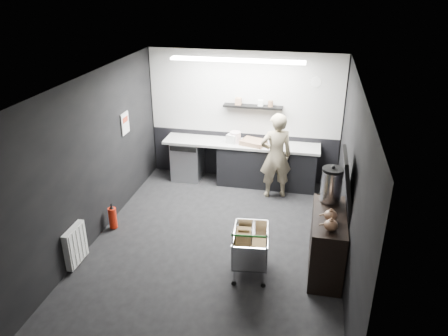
# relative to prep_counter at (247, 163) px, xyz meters

# --- Properties ---
(floor) EXTENTS (5.50, 5.50, 0.00)m
(floor) POSITION_rel_prep_counter_xyz_m (-0.14, -2.42, -0.46)
(floor) COLOR black
(floor) RESTS_ON ground
(ceiling) EXTENTS (5.50, 5.50, 0.00)m
(ceiling) POSITION_rel_prep_counter_xyz_m (-0.14, -2.42, 2.24)
(ceiling) COLOR white
(ceiling) RESTS_ON wall_back
(wall_back) EXTENTS (5.50, 0.00, 5.50)m
(wall_back) POSITION_rel_prep_counter_xyz_m (-0.14, 0.33, 0.89)
(wall_back) COLOR black
(wall_back) RESTS_ON floor
(wall_front) EXTENTS (5.50, 0.00, 5.50)m
(wall_front) POSITION_rel_prep_counter_xyz_m (-0.14, -5.17, 0.89)
(wall_front) COLOR black
(wall_front) RESTS_ON floor
(wall_left) EXTENTS (0.00, 5.50, 5.50)m
(wall_left) POSITION_rel_prep_counter_xyz_m (-2.14, -2.42, 0.89)
(wall_left) COLOR black
(wall_left) RESTS_ON floor
(wall_right) EXTENTS (0.00, 5.50, 5.50)m
(wall_right) POSITION_rel_prep_counter_xyz_m (1.86, -2.42, 0.89)
(wall_right) COLOR black
(wall_right) RESTS_ON floor
(kitchen_wall_panel) EXTENTS (3.95, 0.02, 1.70)m
(kitchen_wall_panel) POSITION_rel_prep_counter_xyz_m (-0.14, 0.31, 1.39)
(kitchen_wall_panel) COLOR beige
(kitchen_wall_panel) RESTS_ON wall_back
(dado_panel) EXTENTS (3.95, 0.02, 1.00)m
(dado_panel) POSITION_rel_prep_counter_xyz_m (-0.14, 0.31, 0.04)
(dado_panel) COLOR black
(dado_panel) RESTS_ON wall_back
(floating_shelf) EXTENTS (1.20, 0.22, 0.04)m
(floating_shelf) POSITION_rel_prep_counter_xyz_m (0.06, 0.20, 1.16)
(floating_shelf) COLOR black
(floating_shelf) RESTS_ON wall_back
(wall_clock) EXTENTS (0.20, 0.03, 0.20)m
(wall_clock) POSITION_rel_prep_counter_xyz_m (1.26, 0.30, 1.69)
(wall_clock) COLOR white
(wall_clock) RESTS_ON wall_back
(poster) EXTENTS (0.02, 0.30, 0.40)m
(poster) POSITION_rel_prep_counter_xyz_m (-2.12, -1.12, 1.09)
(poster) COLOR silver
(poster) RESTS_ON wall_left
(poster_red_band) EXTENTS (0.02, 0.22, 0.10)m
(poster_red_band) POSITION_rel_prep_counter_xyz_m (-2.11, -1.12, 1.16)
(poster_red_band) COLOR red
(poster_red_band) RESTS_ON poster
(radiator) EXTENTS (0.10, 0.50, 0.60)m
(radiator) POSITION_rel_prep_counter_xyz_m (-2.08, -3.32, -0.11)
(radiator) COLOR white
(radiator) RESTS_ON wall_left
(ceiling_strip) EXTENTS (2.40, 0.20, 0.04)m
(ceiling_strip) POSITION_rel_prep_counter_xyz_m (-0.14, -0.57, 2.21)
(ceiling_strip) COLOR white
(ceiling_strip) RESTS_ON ceiling
(prep_counter) EXTENTS (3.20, 0.61, 0.90)m
(prep_counter) POSITION_rel_prep_counter_xyz_m (0.00, 0.00, 0.00)
(prep_counter) COLOR black
(prep_counter) RESTS_ON floor
(person) EXTENTS (0.72, 0.59, 1.71)m
(person) POSITION_rel_prep_counter_xyz_m (0.63, -0.45, 0.40)
(person) COLOR beige
(person) RESTS_ON floor
(shopping_cart) EXTENTS (0.57, 0.88, 0.92)m
(shopping_cart) POSITION_rel_prep_counter_xyz_m (0.52, -2.94, -0.02)
(shopping_cart) COLOR silver
(shopping_cart) RESTS_ON floor
(sideboard) EXTENTS (0.54, 1.25, 1.87)m
(sideboard) POSITION_rel_prep_counter_xyz_m (1.62, -2.62, 0.14)
(sideboard) COLOR black
(sideboard) RESTS_ON floor
(fire_extinguisher) EXTENTS (0.14, 0.14, 0.46)m
(fire_extinguisher) POSITION_rel_prep_counter_xyz_m (-1.99, -2.25, -0.23)
(fire_extinguisher) COLOR red
(fire_extinguisher) RESTS_ON floor
(cardboard_box) EXTENTS (0.56, 0.48, 0.09)m
(cardboard_box) POSITION_rel_prep_counter_xyz_m (0.13, -0.05, 0.49)
(cardboard_box) COLOR #976F50
(cardboard_box) RESTS_ON prep_counter
(pink_tub) EXTENTS (0.22, 0.22, 0.22)m
(pink_tub) POSITION_rel_prep_counter_xyz_m (-0.25, 0.00, 0.55)
(pink_tub) COLOR #F7D6DA
(pink_tub) RESTS_ON prep_counter
(white_container) EXTENTS (0.24, 0.21, 0.18)m
(white_container) POSITION_rel_prep_counter_xyz_m (-0.31, -0.05, 0.53)
(white_container) COLOR white
(white_container) RESTS_ON prep_counter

